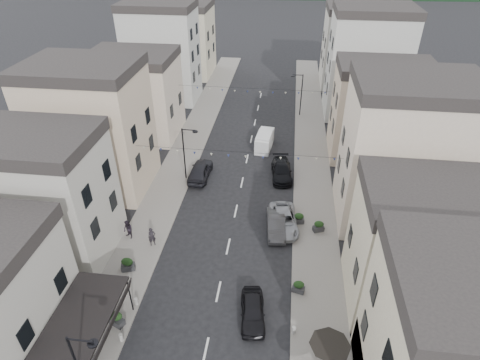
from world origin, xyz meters
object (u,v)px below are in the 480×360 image
object	(u,v)px
parked_car_b	(276,225)
parked_car_e	(200,171)
parked_car_c	(283,220)
parked_car_d	(282,171)
parked_car_a	(253,311)
delivery_van	(264,140)
pedestrian_a	(152,237)
pedestrian_b	(128,230)

from	to	relation	value
parked_car_b	parked_car_e	bearing A→B (deg)	131.44
parked_car_c	parked_car_d	size ratio (longest dim) A/B	1.02
parked_car_a	delivery_van	xyz separation A→B (m)	(-1.01, 24.97, 0.31)
parked_car_d	pedestrian_a	size ratio (longest dim) A/B	2.93
parked_car_c	pedestrian_b	size ratio (longest dim) A/B	2.88
pedestrian_b	parked_car_a	bearing A→B (deg)	-0.00
parked_car_d	parked_car_b	bearing A→B (deg)	-96.86
parked_car_c	parked_car_e	xyz separation A→B (m)	(-9.20, 7.18, 0.13)
parked_car_b	parked_car_e	size ratio (longest dim) A/B	0.88
parked_car_b	pedestrian_b	bearing A→B (deg)	-174.32
parked_car_c	parked_car_e	world-z (taller)	parked_car_e
delivery_van	pedestrian_a	world-z (taller)	delivery_van
parked_car_e	pedestrian_a	size ratio (longest dim) A/B	2.86
pedestrian_a	parked_car_c	bearing A→B (deg)	-8.14
parked_car_c	pedestrian_a	distance (m)	11.73
parked_car_b	pedestrian_b	size ratio (longest dim) A/B	2.43
parked_car_a	parked_car_d	size ratio (longest dim) A/B	0.81
parked_car_e	pedestrian_b	size ratio (longest dim) A/B	2.76
parked_car_d	parked_car_a	bearing A→B (deg)	-99.93
parked_car_b	pedestrian_a	size ratio (longest dim) A/B	2.51
parked_car_a	parked_car_d	distance (m)	18.79
parked_car_d	pedestrian_b	bearing A→B (deg)	-143.48
parked_car_a	parked_car_c	size ratio (longest dim) A/B	0.79
parked_car_d	pedestrian_a	bearing A→B (deg)	-136.30
parked_car_e	pedestrian_a	distance (m)	11.28
parked_car_a	parked_car_c	xyz separation A→B (m)	(1.80, 10.28, 0.02)
parked_car_c	delivery_van	size ratio (longest dim) A/B	1.17
parked_car_b	parked_car_c	world-z (taller)	parked_car_c
parked_car_b	delivery_van	bearing A→B (deg)	92.07
parked_car_c	delivery_van	xyz separation A→B (m)	(-2.81, 14.68, 0.29)
parked_car_a	parked_car_e	size ratio (longest dim) A/B	0.83
parked_car_c	pedestrian_b	bearing A→B (deg)	-173.47
parked_car_d	parked_car_e	xyz separation A→B (m)	(-8.72, -1.28, 0.11)
parked_car_b	pedestrian_a	xyz separation A→B (m)	(-10.41, -3.26, 0.27)
delivery_van	pedestrian_a	size ratio (longest dim) A/B	2.54
parked_car_e	delivery_van	size ratio (longest dim) A/B	1.12
parked_car_b	parked_car_d	bearing A→B (deg)	83.04
parked_car_b	parked_car_d	xyz separation A→B (m)	(0.16, 9.15, 0.02)
parked_car_c	parked_car_e	bearing A→B (deg)	134.60
parked_car_d	delivery_van	size ratio (longest dim) A/B	1.15
parked_car_a	pedestrian_b	xyz separation A→B (m)	(-11.58, 6.96, 0.32)
parked_car_d	delivery_van	distance (m)	6.65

